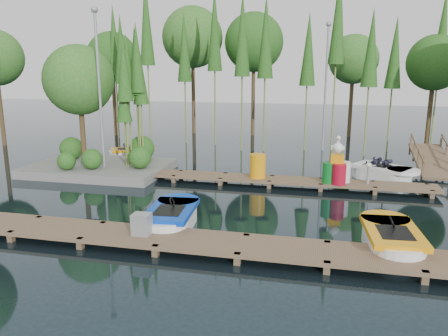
% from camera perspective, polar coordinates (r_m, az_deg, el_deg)
% --- Properties ---
extents(ground_plane, '(90.00, 90.00, 0.00)m').
position_cam_1_polar(ground_plane, '(16.17, -2.13, -4.10)').
color(ground_plane, '#19272F').
extents(near_dock, '(18.00, 1.50, 0.50)m').
position_cam_1_polar(near_dock, '(12.06, -7.83, -9.12)').
color(near_dock, brown).
rests_on(near_dock, ground).
extents(far_dock, '(15.00, 1.20, 0.50)m').
position_cam_1_polar(far_dock, '(18.25, 2.96, -1.37)').
color(far_dock, brown).
rests_on(far_dock, ground).
extents(island, '(6.20, 4.20, 6.75)m').
position_cam_1_polar(island, '(21.01, -16.73, 8.17)').
color(island, slate).
rests_on(island, ground).
extents(tree_screen, '(34.42, 18.53, 10.31)m').
position_cam_1_polar(tree_screen, '(26.26, -0.40, 15.96)').
color(tree_screen, '#49371F').
rests_on(tree_screen, ground).
extents(lamp_island, '(0.30, 0.30, 7.25)m').
position_cam_1_polar(lamp_island, '(19.88, -16.03, 11.09)').
color(lamp_island, gray).
rests_on(lamp_island, ground).
extents(lamp_rear, '(0.30, 0.30, 7.25)m').
position_cam_1_polar(lamp_rear, '(25.91, 13.19, 11.57)').
color(lamp_rear, gray).
rests_on(lamp_rear, ground).
extents(ramp, '(1.50, 3.94, 1.49)m').
position_cam_1_polar(ramp, '(22.35, 25.55, 0.97)').
color(ramp, brown).
rests_on(ramp, ground).
extents(boat_blue, '(1.59, 3.04, 0.99)m').
position_cam_1_polar(boat_blue, '(13.45, -6.85, -6.48)').
color(boat_blue, white).
rests_on(boat_blue, ground).
extents(boat_yellow_near, '(1.57, 3.06, 1.00)m').
position_cam_1_polar(boat_yellow_near, '(12.50, 21.01, -8.82)').
color(boat_yellow_near, white).
rests_on(boat_yellow_near, ground).
extents(boat_yellow_far, '(2.68, 2.25, 1.24)m').
position_cam_1_polar(boat_yellow_far, '(24.04, -12.09, 1.93)').
color(boat_yellow_far, white).
rests_on(boat_yellow_far, ground).
extents(boat_white_far, '(3.16, 2.67, 1.38)m').
position_cam_1_polar(boat_white_far, '(20.08, 20.01, -0.59)').
color(boat_white_far, white).
rests_on(boat_white_far, ground).
extents(utility_cabinet, '(0.48, 0.41, 0.59)m').
position_cam_1_polar(utility_cabinet, '(12.16, -10.70, -7.22)').
color(utility_cabinet, gray).
rests_on(utility_cabinet, near_dock).
extents(yellow_barrel, '(0.65, 0.65, 0.98)m').
position_cam_1_polar(yellow_barrel, '(18.04, 4.43, 0.27)').
color(yellow_barrel, orange).
rests_on(yellow_barrel, far_dock).
extents(drum_cluster, '(1.08, 0.99, 1.87)m').
position_cam_1_polar(drum_cluster, '(17.70, 14.58, -0.17)').
color(drum_cluster, '#0C6C21').
rests_on(drum_cluster, far_dock).
extents(seagull_post, '(0.53, 0.29, 0.85)m').
position_cam_1_polar(seagull_post, '(17.91, 18.36, -0.18)').
color(seagull_post, gray).
rests_on(seagull_post, far_dock).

